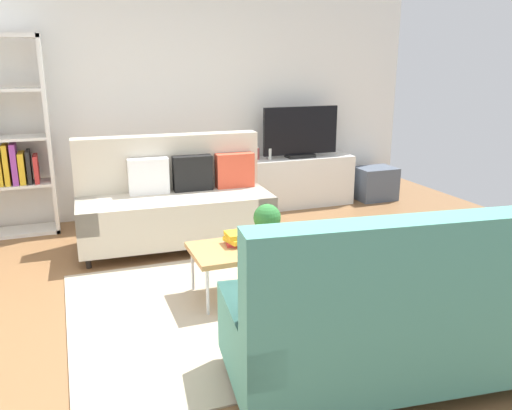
{
  "coord_description": "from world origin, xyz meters",
  "views": [
    {
      "loc": [
        -1.22,
        -3.53,
        1.86
      ],
      "look_at": [
        0.28,
        0.48,
        0.65
      ],
      "focal_mm": 36.56,
      "sensor_mm": 36.0,
      "label": 1
    }
  ],
  "objects_px": {
    "storage_trunk": "(375,183)",
    "bottle_0": "(270,154)",
    "potted_plant": "(267,221)",
    "table_book_0": "(241,242)",
    "couch_beige": "(175,202)",
    "vase_0": "(256,154)",
    "couch_green": "(393,316)",
    "tv_console": "(299,181)",
    "tv": "(301,133)",
    "coffee_table": "(260,248)"
  },
  "relations": [
    {
      "from": "tv",
      "to": "tv_console",
      "type": "bearing_deg",
      "value": 90.0
    },
    {
      "from": "couch_beige",
      "to": "coffee_table",
      "type": "height_order",
      "value": "couch_beige"
    },
    {
      "from": "coffee_table",
      "to": "vase_0",
      "type": "distance_m",
      "value": 2.55
    },
    {
      "from": "couch_green",
      "to": "table_book_0",
      "type": "bearing_deg",
      "value": 112.07
    },
    {
      "from": "table_book_0",
      "to": "bottle_0",
      "type": "relative_size",
      "value": 1.71
    },
    {
      "from": "potted_plant",
      "to": "bottle_0",
      "type": "xyz_separation_m",
      "value": [
        0.93,
        2.25,
        0.11
      ]
    },
    {
      "from": "couch_beige",
      "to": "storage_trunk",
      "type": "height_order",
      "value": "couch_beige"
    },
    {
      "from": "storage_trunk",
      "to": "vase_0",
      "type": "xyz_separation_m",
      "value": [
        -1.68,
        0.15,
        0.49
      ]
    },
    {
      "from": "tv",
      "to": "table_book_0",
      "type": "distance_m",
      "value": 2.77
    },
    {
      "from": "tv",
      "to": "vase_0",
      "type": "distance_m",
      "value": 0.63
    },
    {
      "from": "potted_plant",
      "to": "couch_green",
      "type": "bearing_deg",
      "value": -82.23
    },
    {
      "from": "tv_console",
      "to": "bottle_0",
      "type": "relative_size",
      "value": 9.97
    },
    {
      "from": "couch_green",
      "to": "tv_console",
      "type": "height_order",
      "value": "couch_green"
    },
    {
      "from": "tv",
      "to": "table_book_0",
      "type": "relative_size",
      "value": 4.17
    },
    {
      "from": "couch_green",
      "to": "tv_console",
      "type": "bearing_deg",
      "value": 79.71
    },
    {
      "from": "vase_0",
      "to": "tv_console",
      "type": "bearing_deg",
      "value": -4.93
    },
    {
      "from": "table_book_0",
      "to": "vase_0",
      "type": "height_order",
      "value": "vase_0"
    },
    {
      "from": "couch_beige",
      "to": "vase_0",
      "type": "distance_m",
      "value": 1.58
    },
    {
      "from": "potted_plant",
      "to": "vase_0",
      "type": "relative_size",
      "value": 2.29
    },
    {
      "from": "bottle_0",
      "to": "storage_trunk",
      "type": "bearing_deg",
      "value": -2.25
    },
    {
      "from": "vase_0",
      "to": "bottle_0",
      "type": "distance_m",
      "value": 0.18
    },
    {
      "from": "coffee_table",
      "to": "vase_0",
      "type": "relative_size",
      "value": 7.88
    },
    {
      "from": "coffee_table",
      "to": "potted_plant",
      "type": "bearing_deg",
      "value": 26.35
    },
    {
      "from": "couch_green",
      "to": "tv_console",
      "type": "distance_m",
      "value": 3.92
    },
    {
      "from": "storage_trunk",
      "to": "bottle_0",
      "type": "height_order",
      "value": "bottle_0"
    },
    {
      "from": "couch_green",
      "to": "bottle_0",
      "type": "bearing_deg",
      "value": 85.71
    },
    {
      "from": "tv_console",
      "to": "table_book_0",
      "type": "bearing_deg",
      "value": -124.82
    },
    {
      "from": "coffee_table",
      "to": "bottle_0",
      "type": "xyz_separation_m",
      "value": [
        1.01,
        2.29,
        0.32
      ]
    },
    {
      "from": "potted_plant",
      "to": "table_book_0",
      "type": "height_order",
      "value": "potted_plant"
    },
    {
      "from": "tv_console",
      "to": "tv",
      "type": "xyz_separation_m",
      "value": [
        -0.0,
        -0.02,
        0.63
      ]
    },
    {
      "from": "couch_beige",
      "to": "table_book_0",
      "type": "xyz_separation_m",
      "value": [
        0.26,
        -1.34,
        -0.02
      ]
    },
    {
      "from": "vase_0",
      "to": "bottle_0",
      "type": "height_order",
      "value": "same"
    },
    {
      "from": "tv_console",
      "to": "tv",
      "type": "relative_size",
      "value": 1.4
    },
    {
      "from": "coffee_table",
      "to": "tv_console",
      "type": "bearing_deg",
      "value": 58.34
    },
    {
      "from": "tv",
      "to": "vase_0",
      "type": "bearing_deg",
      "value": 173.12
    },
    {
      "from": "tv",
      "to": "vase_0",
      "type": "xyz_separation_m",
      "value": [
        -0.58,
        0.07,
        -0.24
      ]
    },
    {
      "from": "couch_beige",
      "to": "tv_console",
      "type": "bearing_deg",
      "value": -151.21
    },
    {
      "from": "couch_green",
      "to": "bottle_0",
      "type": "height_order",
      "value": "couch_green"
    },
    {
      "from": "couch_beige",
      "to": "tv_console",
      "type": "distance_m",
      "value": 2.04
    },
    {
      "from": "table_book_0",
      "to": "coffee_table",
      "type": "bearing_deg",
      "value": -31.75
    },
    {
      "from": "couch_beige",
      "to": "tv",
      "type": "bearing_deg",
      "value": -151.72
    },
    {
      "from": "storage_trunk",
      "to": "coffee_table",
      "type": "bearing_deg",
      "value": -138.7
    },
    {
      "from": "coffee_table",
      "to": "tv",
      "type": "bearing_deg",
      "value": 58.12
    },
    {
      "from": "couch_green",
      "to": "potted_plant",
      "type": "relative_size",
      "value": 6.21
    },
    {
      "from": "coffee_table",
      "to": "storage_trunk",
      "type": "bearing_deg",
      "value": 41.3
    },
    {
      "from": "bottle_0",
      "to": "potted_plant",
      "type": "bearing_deg",
      "value": -112.48
    },
    {
      "from": "tv",
      "to": "bottle_0",
      "type": "relative_size",
      "value": 7.12
    },
    {
      "from": "storage_trunk",
      "to": "bottle_0",
      "type": "distance_m",
      "value": 1.6
    },
    {
      "from": "tv",
      "to": "storage_trunk",
      "type": "xyz_separation_m",
      "value": [
        1.1,
        -0.08,
        -0.73
      ]
    },
    {
      "from": "potted_plant",
      "to": "tv_console",
      "type": "bearing_deg",
      "value": 59.36
    }
  ]
}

